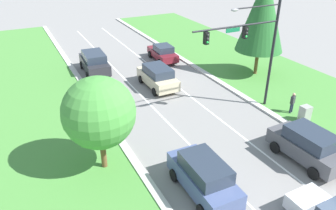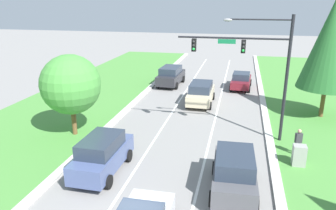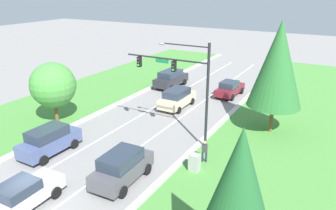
{
  "view_description": "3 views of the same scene",
  "coord_description": "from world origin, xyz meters",
  "px_view_note": "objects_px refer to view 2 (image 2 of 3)",
  "views": [
    {
      "loc": [
        -10.85,
        -6.34,
        11.84
      ],
      "look_at": [
        -1.64,
        12.09,
        1.24
      ],
      "focal_mm": 35.0,
      "sensor_mm": 36.0,
      "label": 1
    },
    {
      "loc": [
        3.45,
        -10.03,
        8.9
      ],
      "look_at": [
        -1.52,
        12.1,
        1.55
      ],
      "focal_mm": 35.0,
      "sensor_mm": 36.0,
      "label": 2
    },
    {
      "loc": [
        14.8,
        -9.99,
        11.77
      ],
      "look_at": [
        1.08,
        14.32,
        1.5
      ],
      "focal_mm": 35.0,
      "sensor_mm": 36.0,
      "label": 3
    }
  ],
  "objects_px": {
    "traffic_signal_mast": "(256,60)",
    "utility_cabinet": "(299,156)",
    "charcoal_suv": "(171,76)",
    "conifer_far_right_tree": "(332,42)",
    "champagne_suv": "(201,93)",
    "graphite_suv": "(234,172)",
    "oak_near_left_tree": "(71,85)",
    "slate_blue_suv": "(102,154)",
    "burgundy_sedan": "(241,81)",
    "pedestrian": "(298,141)"
  },
  "relations": [
    {
      "from": "traffic_signal_mast",
      "to": "utility_cabinet",
      "type": "distance_m",
      "value": 6.32
    },
    {
      "from": "traffic_signal_mast",
      "to": "burgundy_sedan",
      "type": "bearing_deg",
      "value": 93.24
    },
    {
      "from": "traffic_signal_mast",
      "to": "utility_cabinet",
      "type": "xyz_separation_m",
      "value": [
        2.6,
        -3.33,
        -4.7
      ]
    },
    {
      "from": "champagne_suv",
      "to": "graphite_suv",
      "type": "xyz_separation_m",
      "value": [
        3.31,
        -13.59,
        0.06
      ]
    },
    {
      "from": "utility_cabinet",
      "to": "conifer_far_right_tree",
      "type": "xyz_separation_m",
      "value": [
        2.94,
        8.81,
        5.25
      ]
    },
    {
      "from": "champagne_suv",
      "to": "pedestrian",
      "type": "height_order",
      "value": "champagne_suv"
    },
    {
      "from": "burgundy_sedan",
      "to": "oak_near_left_tree",
      "type": "relative_size",
      "value": 0.84
    },
    {
      "from": "burgundy_sedan",
      "to": "utility_cabinet",
      "type": "relative_size",
      "value": 3.7
    },
    {
      "from": "champagne_suv",
      "to": "slate_blue_suv",
      "type": "xyz_separation_m",
      "value": [
        -3.59,
        -13.23,
        0.06
      ]
    },
    {
      "from": "slate_blue_suv",
      "to": "graphite_suv",
      "type": "relative_size",
      "value": 1.01
    },
    {
      "from": "conifer_far_right_tree",
      "to": "graphite_suv",
      "type": "bearing_deg",
      "value": -117.76
    },
    {
      "from": "burgundy_sedan",
      "to": "utility_cabinet",
      "type": "height_order",
      "value": "burgundy_sedan"
    },
    {
      "from": "utility_cabinet",
      "to": "pedestrian",
      "type": "xyz_separation_m",
      "value": [
        0.12,
        1.37,
        0.31
      ]
    },
    {
      "from": "burgundy_sedan",
      "to": "conifer_far_right_tree",
      "type": "height_order",
      "value": "conifer_far_right_tree"
    },
    {
      "from": "conifer_far_right_tree",
      "to": "oak_near_left_tree",
      "type": "bearing_deg",
      "value": -156.59
    },
    {
      "from": "graphite_suv",
      "to": "utility_cabinet",
      "type": "bearing_deg",
      "value": 41.82
    },
    {
      "from": "burgundy_sedan",
      "to": "utility_cabinet",
      "type": "distance_m",
      "value": 16.68
    },
    {
      "from": "champagne_suv",
      "to": "conifer_far_right_tree",
      "type": "xyz_separation_m",
      "value": [
        9.7,
        -1.44,
        4.89
      ]
    },
    {
      "from": "champagne_suv",
      "to": "charcoal_suv",
      "type": "bearing_deg",
      "value": 124.0
    },
    {
      "from": "traffic_signal_mast",
      "to": "charcoal_suv",
      "type": "bearing_deg",
      "value": 122.42
    },
    {
      "from": "charcoal_suv",
      "to": "conifer_far_right_tree",
      "type": "height_order",
      "value": "conifer_far_right_tree"
    },
    {
      "from": "slate_blue_suv",
      "to": "champagne_suv",
      "type": "bearing_deg",
      "value": 75.62
    },
    {
      "from": "champagne_suv",
      "to": "pedestrian",
      "type": "distance_m",
      "value": 11.24
    },
    {
      "from": "conifer_far_right_tree",
      "to": "champagne_suv",
      "type": "bearing_deg",
      "value": 171.53
    },
    {
      "from": "traffic_signal_mast",
      "to": "graphite_suv",
      "type": "relative_size",
      "value": 1.73
    },
    {
      "from": "traffic_signal_mast",
      "to": "graphite_suv",
      "type": "bearing_deg",
      "value": -97.32
    },
    {
      "from": "utility_cabinet",
      "to": "traffic_signal_mast",
      "type": "bearing_deg",
      "value": 127.92
    },
    {
      "from": "burgundy_sedan",
      "to": "pedestrian",
      "type": "relative_size",
      "value": 2.76
    },
    {
      "from": "champagne_suv",
      "to": "pedestrian",
      "type": "xyz_separation_m",
      "value": [
        6.88,
        -8.89,
        -0.06
      ]
    },
    {
      "from": "pedestrian",
      "to": "traffic_signal_mast",
      "type": "bearing_deg",
      "value": -54.96
    },
    {
      "from": "champagne_suv",
      "to": "utility_cabinet",
      "type": "bearing_deg",
      "value": -56.59
    },
    {
      "from": "traffic_signal_mast",
      "to": "pedestrian",
      "type": "height_order",
      "value": "traffic_signal_mast"
    },
    {
      "from": "graphite_suv",
      "to": "champagne_suv",
      "type": "bearing_deg",
      "value": 101.44
    },
    {
      "from": "slate_blue_suv",
      "to": "oak_near_left_tree",
      "type": "xyz_separation_m",
      "value": [
        -3.93,
        4.33,
        2.51
      ]
    },
    {
      "from": "graphite_suv",
      "to": "utility_cabinet",
      "type": "height_order",
      "value": "graphite_suv"
    },
    {
      "from": "charcoal_suv",
      "to": "slate_blue_suv",
      "type": "bearing_deg",
      "value": -85.95
    },
    {
      "from": "traffic_signal_mast",
      "to": "oak_near_left_tree",
      "type": "distance_m",
      "value": 11.99
    },
    {
      "from": "burgundy_sedan",
      "to": "slate_blue_suv",
      "type": "bearing_deg",
      "value": -106.73
    },
    {
      "from": "charcoal_suv",
      "to": "slate_blue_suv",
      "type": "distance_m",
      "value": 19.17
    },
    {
      "from": "conifer_far_right_tree",
      "to": "pedestrian",
      "type": "bearing_deg",
      "value": -110.76
    },
    {
      "from": "pedestrian",
      "to": "conifer_far_right_tree",
      "type": "height_order",
      "value": "conifer_far_right_tree"
    },
    {
      "from": "burgundy_sedan",
      "to": "slate_blue_suv",
      "type": "height_order",
      "value": "slate_blue_suv"
    },
    {
      "from": "pedestrian",
      "to": "oak_near_left_tree",
      "type": "distance_m",
      "value": 14.65
    },
    {
      "from": "champagne_suv",
      "to": "utility_cabinet",
      "type": "distance_m",
      "value": 12.29
    },
    {
      "from": "charcoal_suv",
      "to": "pedestrian",
      "type": "relative_size",
      "value": 3.04
    },
    {
      "from": "slate_blue_suv",
      "to": "pedestrian",
      "type": "xyz_separation_m",
      "value": [
        10.47,
        4.34,
        -0.12
      ]
    },
    {
      "from": "charcoal_suv",
      "to": "champagne_suv",
      "type": "bearing_deg",
      "value": -53.17
    },
    {
      "from": "graphite_suv",
      "to": "oak_near_left_tree",
      "type": "height_order",
      "value": "oak_near_left_tree"
    },
    {
      "from": "graphite_suv",
      "to": "utility_cabinet",
      "type": "xyz_separation_m",
      "value": [
        3.45,
        3.34,
        -0.43
      ]
    },
    {
      "from": "utility_cabinet",
      "to": "champagne_suv",
      "type": "bearing_deg",
      "value": 123.4
    }
  ]
}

